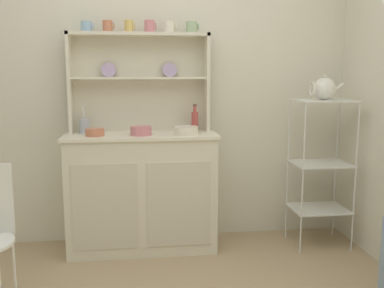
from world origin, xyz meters
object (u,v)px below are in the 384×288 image
object	(u,v)px
hutch_shelf_unit	(140,75)
bowl_mixing_large	(95,132)
porcelain_teapot	(324,89)
jam_bottle	(195,121)
cup_sky_0	(87,27)
utensil_jar	(85,126)
hutch_cabinet	(142,190)
bakers_rack	(321,157)

from	to	relation	value
hutch_shelf_unit	bowl_mixing_large	distance (m)	0.57
porcelain_teapot	jam_bottle	bearing A→B (deg)	169.02
cup_sky_0	utensil_jar	xyz separation A→B (m)	(-0.04, -0.04, -0.72)
jam_bottle	utensil_jar	size ratio (longest dim) A/B	0.90
hutch_cabinet	utensil_jar	xyz separation A→B (m)	(-0.42, 0.08, 0.49)
hutch_shelf_unit	jam_bottle	world-z (taller)	hutch_shelf_unit
bakers_rack	utensil_jar	world-z (taller)	bakers_rack
bakers_rack	jam_bottle	distance (m)	1.01
bowl_mixing_large	utensil_jar	size ratio (longest dim) A/B	0.58
cup_sky_0	porcelain_teapot	xyz separation A→B (m)	(1.74, -0.22, -0.45)
hutch_shelf_unit	jam_bottle	distance (m)	0.55
hutch_shelf_unit	utensil_jar	xyz separation A→B (m)	(-0.42, -0.09, -0.37)
bakers_rack	utensil_jar	bearing A→B (deg)	174.36
bakers_rack	bowl_mixing_large	bearing A→B (deg)	179.16
hutch_cabinet	cup_sky_0	bearing A→B (deg)	162.07
cup_sky_0	porcelain_teapot	size ratio (longest dim) A/B	0.36
bowl_mixing_large	hutch_shelf_unit	bearing A→B (deg)	36.03
bakers_rack	hutch_shelf_unit	bearing A→B (deg)	169.11
hutch_shelf_unit	porcelain_teapot	bearing A→B (deg)	-10.91
hutch_cabinet	cup_sky_0	distance (m)	1.28
cup_sky_0	hutch_cabinet	bearing A→B (deg)	-17.93
hutch_cabinet	porcelain_teapot	size ratio (longest dim) A/B	4.38
hutch_cabinet	jam_bottle	size ratio (longest dim) A/B	5.38
bakers_rack	utensil_jar	distance (m)	1.81
hutch_cabinet	utensil_jar	distance (m)	0.65
hutch_cabinet	hutch_shelf_unit	world-z (taller)	hutch_shelf_unit
bowl_mixing_large	porcelain_teapot	xyz separation A→B (m)	(1.69, -0.02, 0.30)
cup_sky_0	bowl_mixing_large	xyz separation A→B (m)	(0.05, -0.20, -0.75)
utensil_jar	porcelain_teapot	distance (m)	1.81
hutch_cabinet	bowl_mixing_large	size ratio (longest dim) A/B	8.40
bakers_rack	cup_sky_0	world-z (taller)	cup_sky_0
porcelain_teapot	bakers_rack	bearing A→B (deg)	0.00
bakers_rack	utensil_jar	xyz separation A→B (m)	(-1.78, 0.18, 0.25)
utensil_jar	porcelain_teapot	size ratio (longest dim) A/B	0.90
bakers_rack	bowl_mixing_large	xyz separation A→B (m)	(-1.69, 0.02, 0.22)
hutch_cabinet	bowl_mixing_large	distance (m)	0.57
hutch_shelf_unit	utensil_jar	distance (m)	0.56
hutch_shelf_unit	bakers_rack	distance (m)	1.52
hutch_cabinet	jam_bottle	distance (m)	0.67
hutch_shelf_unit	jam_bottle	size ratio (longest dim) A/B	5.03
bakers_rack	utensil_jar	size ratio (longest dim) A/B	4.90
hutch_cabinet	cup_sky_0	size ratio (longest dim) A/B	12.12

